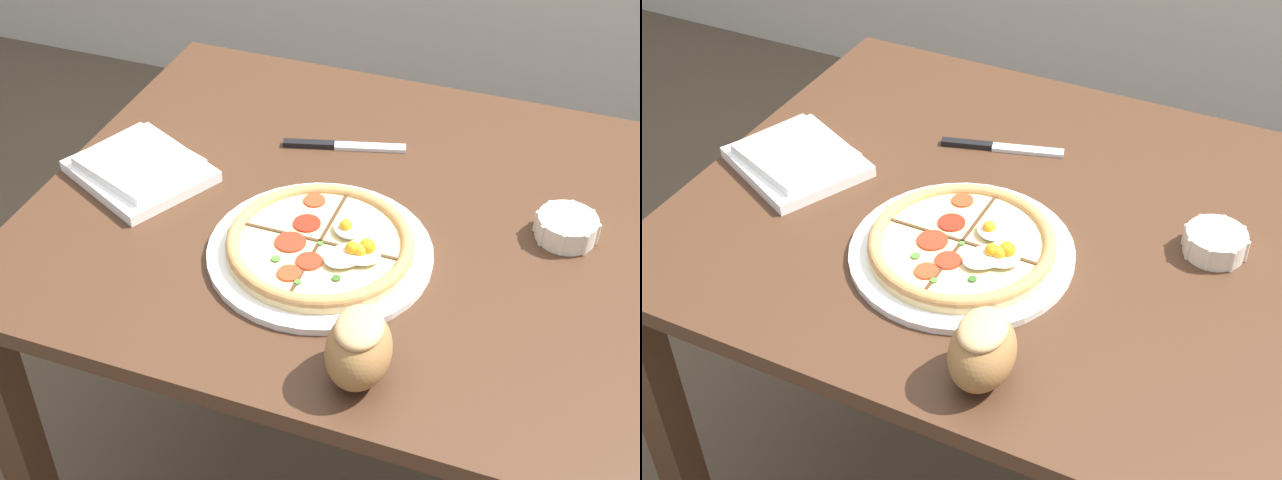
# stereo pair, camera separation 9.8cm
# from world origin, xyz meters

# --- Properties ---
(dining_table) EXTENTS (1.14, 0.87, 0.73)m
(dining_table) POSITION_xyz_m (0.00, 0.00, 0.62)
(dining_table) COLOR #422819
(dining_table) RESTS_ON ground_plane
(pizza) EXTENTS (0.34, 0.34, 0.06)m
(pizza) POSITION_xyz_m (-0.07, -0.13, 0.75)
(pizza) COLOR white
(pizza) RESTS_ON dining_table
(ramekin_bowl) EXTENTS (0.10, 0.10, 0.04)m
(ramekin_bowl) POSITION_xyz_m (0.27, 0.04, 0.75)
(ramekin_bowl) COLOR silver
(ramekin_bowl) RESTS_ON dining_table
(napkin_folded) EXTENTS (0.27, 0.26, 0.04)m
(napkin_folded) POSITION_xyz_m (-0.43, -0.04, 0.74)
(napkin_folded) COLOR white
(napkin_folded) RESTS_ON dining_table
(bread_piece_near) EXTENTS (0.10, 0.12, 0.10)m
(bread_piece_near) POSITION_xyz_m (0.05, -0.34, 0.78)
(bread_piece_near) COLOR olive
(bread_piece_near) RESTS_ON dining_table
(knife_main) EXTENTS (0.21, 0.08, 0.01)m
(knife_main) POSITION_xyz_m (-0.14, 0.16, 0.73)
(knife_main) COLOR silver
(knife_main) RESTS_ON dining_table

